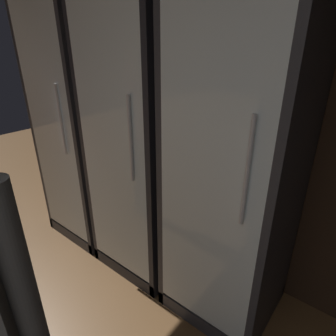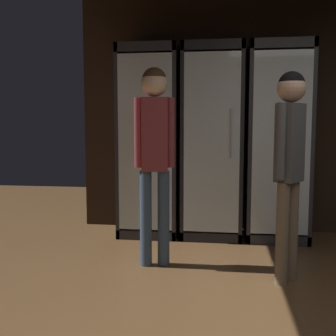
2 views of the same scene
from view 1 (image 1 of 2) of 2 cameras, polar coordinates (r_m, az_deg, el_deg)
cooler_far_left at (r=2.52m, az=-15.74°, el=8.71°), size 0.65×0.63×2.09m
cooler_left at (r=2.01m, az=-3.81°, el=5.87°), size 0.65×0.63×2.09m
cooler_center at (r=1.65m, az=14.39°, el=1.04°), size 0.65×0.63×2.09m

